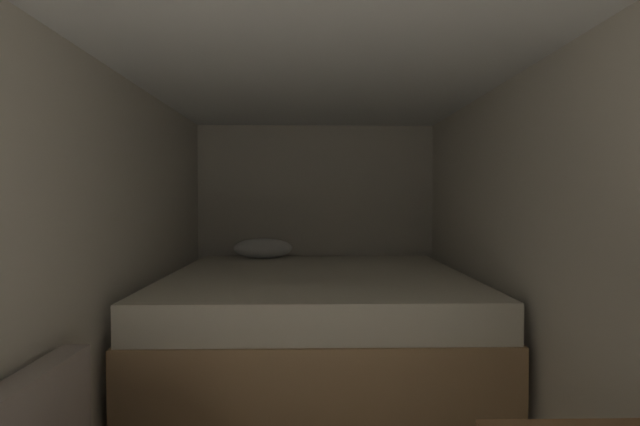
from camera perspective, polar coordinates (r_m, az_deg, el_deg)
name	(u,v)px	position (r m, az deg, el deg)	size (l,w,h in m)	color
wall_back	(316,229)	(4.39, -0.57, -2.14)	(2.47, 0.05, 2.10)	beige
wall_left	(61,264)	(2.36, -31.07, -5.75)	(0.05, 4.67, 2.10)	beige
wall_right	(574,262)	(2.40, 30.56, -5.61)	(0.05, 4.67, 2.10)	beige
ceiling_slab	(320,33)	(2.17, 0.05, 22.72)	(2.47, 4.67, 0.05)	white
bed	(316,323)	(3.43, -0.47, -14.36)	(2.25, 2.04, 0.98)	tan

